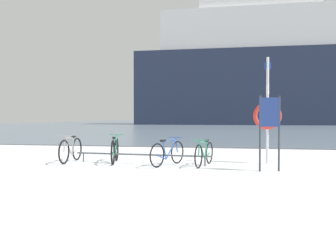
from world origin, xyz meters
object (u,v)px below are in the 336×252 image
Objects in this scene: bicycle_1 at (115,150)px; bicycle_3 at (204,154)px; rescue_post at (267,114)px; bicycle_2 at (168,153)px; info_sign at (270,120)px; ferry_ship at (262,69)px; bicycle_0 at (71,150)px.

bicycle_1 is 2.75m from bicycle_3.
bicycle_2 is at bearing -161.62° from rescue_post.
rescue_post reaches higher than info_sign.
bicycle_1 is at bearing -99.07° from ferry_ship.
bicycle_2 is 0.50× the size of rescue_post.
bicycle_0 is at bearing 178.36° from bicycle_3.
bicycle_0 is 6.11m from rescue_post.
bicycle_3 is at bearing -1.64° from bicycle_0.
bicycle_1 is at bearing 175.57° from bicycle_3.
info_sign is (4.48, -0.93, 0.94)m from bicycle_1.
ferry_ship is (8.76, 54.87, 9.44)m from bicycle_1.
bicycle_3 is at bearing -96.23° from ferry_ship.
info_sign reaches higher than bicycle_0.
rescue_post is (4.57, 0.64, 1.11)m from bicycle_1.
bicycle_1 is at bearing 168.26° from info_sign.
bicycle_0 is 3.11m from bicycle_2.
bicycle_1 is at bearing 3.86° from bicycle_0.
info_sign is at bearing -8.10° from bicycle_0.
bicycle_0 is at bearing -100.47° from ferry_ship.
bicycle_0 is 1.06× the size of bicycle_2.
rescue_post reaches higher than bicycle_1.
rescue_post is (2.87, 0.95, 1.13)m from bicycle_2.
bicycle_0 is 0.87× the size of info_sign.
info_sign is at bearing -11.74° from bicycle_1.
bicycle_3 is (1.04, 0.10, -0.01)m from bicycle_2.
bicycle_2 is at bearing -97.29° from ferry_ship.
ferry_ship is at bearing 82.71° from bicycle_2.
bicycle_2 is 56.43m from ferry_ship.
bicycle_3 is 56.21m from ferry_ship.
bicycle_3 is 0.53× the size of rescue_post.
info_sign is at bearing -94.39° from ferry_ship.
info_sign is 0.61× the size of rescue_post.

